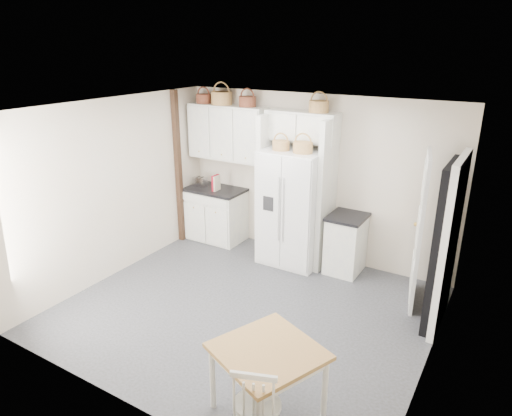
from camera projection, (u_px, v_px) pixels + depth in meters
The scene contains 28 objects.
floor at pixel (247, 309), 6.00m from camera, with size 4.50×4.50×0.00m, color #313131.
ceiling at pixel (245, 109), 5.11m from camera, with size 4.50×4.50×0.00m, color white.
wall_back at pixel (313, 178), 7.17m from camera, with size 4.50×4.50×0.00m, color beige.
wall_left at pixel (115, 189), 6.64m from camera, with size 4.00×4.00×0.00m, color beige.
wall_right at pixel (440, 260), 4.47m from camera, with size 4.00×4.00×0.00m, color beige.
refrigerator at pixel (293, 207), 7.05m from camera, with size 0.93×0.75×1.81m, color silver.
base_cab_left at pixel (216, 215), 8.04m from camera, with size 0.97×0.61×0.89m, color silver.
base_cab_right at pixel (346, 245), 6.88m from camera, with size 0.49×0.59×0.87m, color silver.
dining_table at pixel (268, 382), 4.20m from camera, with size 0.86×0.86×0.72m, color brown.
windsor_chair at pixel (257, 404), 3.86m from camera, with size 0.41×0.37×0.84m, color silver.
counter_left at pixel (215, 190), 7.88m from camera, with size 1.01×0.65×0.04m, color black.
counter_right at pixel (348, 217), 6.73m from camera, with size 0.53×0.63×0.04m, color black.
toaster at pixel (200, 182), 7.96m from camera, with size 0.24×0.14×0.16m, color silver.
cookbook_red at pixel (216, 183), 7.73m from camera, with size 0.04×0.18×0.27m, color maroon.
cookbook_cream at pixel (217, 183), 7.72m from camera, with size 0.04×0.17×0.26m, color beige.
basket_upper_a at pixel (204, 99), 7.60m from camera, with size 0.27×0.27×0.15m, color #5B1E12.
basket_upper_b at pixel (222, 98), 7.42m from camera, with size 0.35×0.35×0.21m, color olive.
basket_upper_c at pixel (247, 102), 7.18m from camera, with size 0.28×0.28×0.16m, color #5B1E12.
basket_bridge_b at pixel (319, 107), 6.59m from camera, with size 0.29×0.29×0.17m, color olive.
basket_fridge_a at pixel (281, 145), 6.73m from camera, with size 0.26×0.26×0.14m, color olive.
basket_fridge_b at pixel (303, 148), 6.55m from camera, with size 0.29×0.29×0.16m, color olive.
upper_cabinet at pixel (228, 133), 7.55m from camera, with size 1.40×0.34×0.90m, color silver.
bridge_cabinet at pixel (302, 126), 6.82m from camera, with size 1.12×0.34×0.45m, color silver.
fridge_panel_left at pixel (268, 186), 7.30m from camera, with size 0.08×0.60×2.30m, color silver.
fridge_panel_right at pixel (327, 196), 6.80m from camera, with size 0.08×0.60×2.30m, color silver.
trim_post at pixel (178, 169), 7.71m from camera, with size 0.09×0.09×2.60m, color black.
doorway_void at pixel (445, 247), 5.41m from camera, with size 0.18×0.85×2.05m, color black.
door_slab at pixel (420, 231), 5.85m from camera, with size 0.80×0.04×2.05m, color white.
Camera 1 is at (2.78, -4.38, 3.30)m, focal length 32.00 mm.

